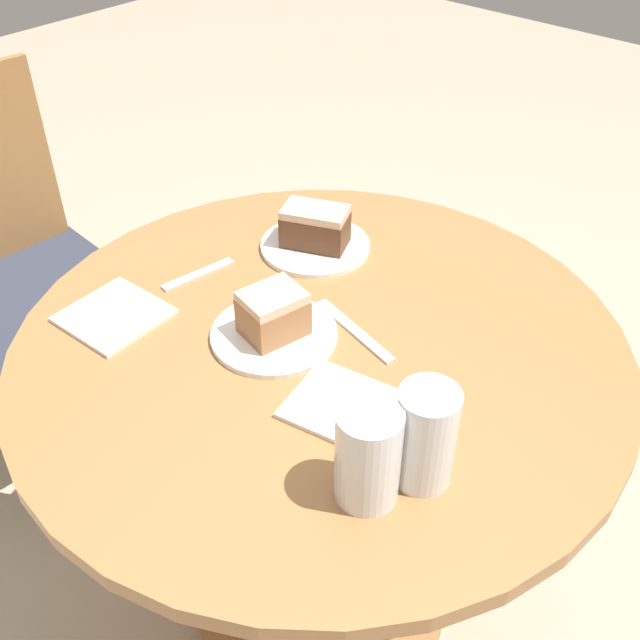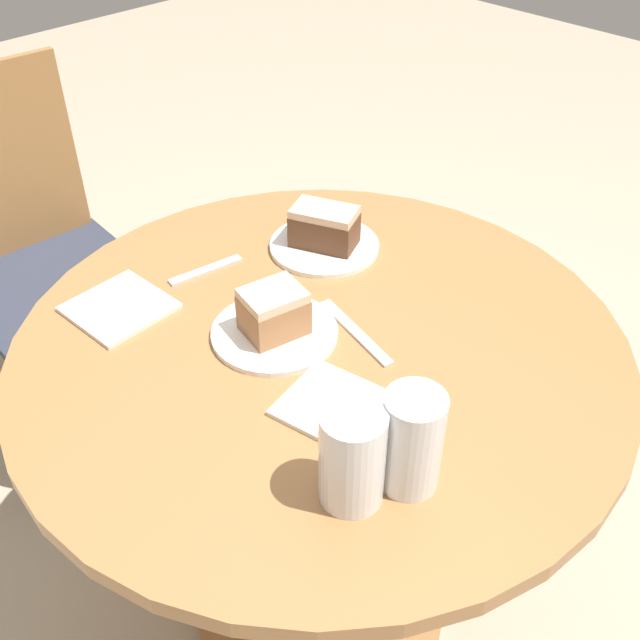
# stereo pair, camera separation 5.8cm
# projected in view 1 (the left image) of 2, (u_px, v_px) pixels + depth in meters

# --- Properties ---
(ground_plane) EXTENTS (8.00, 8.00, 0.00)m
(ground_plane) POSITION_uv_depth(u_px,v_px,m) (320.00, 596.00, 1.66)
(ground_plane) COLOR tan
(table) EXTENTS (0.98, 0.98, 0.75)m
(table) POSITION_uv_depth(u_px,v_px,m) (320.00, 420.00, 1.31)
(table) COLOR #9E6B3D
(table) RESTS_ON ground_plane
(chair) EXTENTS (0.43, 0.46, 0.93)m
(chair) POSITION_uv_depth(u_px,v_px,m) (22.00, 273.00, 1.79)
(chair) COLOR olive
(chair) RESTS_ON ground_plane
(plate_near) EXTENTS (0.20, 0.20, 0.01)m
(plate_near) POSITION_uv_depth(u_px,v_px,m) (274.00, 334.00, 1.20)
(plate_near) COLOR white
(plate_near) RESTS_ON table
(plate_far) EXTENTS (0.20, 0.20, 0.01)m
(plate_far) POSITION_uv_depth(u_px,v_px,m) (315.00, 246.00, 1.40)
(plate_far) COLOR white
(plate_far) RESTS_ON table
(cake_slice_near) EXTENTS (0.11, 0.10, 0.08)m
(cake_slice_near) POSITION_uv_depth(u_px,v_px,m) (273.00, 313.00, 1.17)
(cake_slice_near) COLOR #9E6B42
(cake_slice_near) RESTS_ON plate_near
(cake_slice_far) EXTENTS (0.11, 0.14, 0.07)m
(cake_slice_far) POSITION_uv_depth(u_px,v_px,m) (315.00, 226.00, 1.37)
(cake_slice_far) COLOR brown
(cake_slice_far) RESTS_ON plate_far
(glass_lemonade) EXTENTS (0.08, 0.08, 0.15)m
(glass_lemonade) POSITION_uv_depth(u_px,v_px,m) (425.00, 441.00, 0.94)
(glass_lemonade) COLOR beige
(glass_lemonade) RESTS_ON table
(glass_water) EXTENTS (0.08, 0.08, 0.14)m
(glass_water) POSITION_uv_depth(u_px,v_px,m) (368.00, 460.00, 0.92)
(glass_water) COLOR silver
(glass_water) RESTS_ON table
(napkin_stack) EXTENTS (0.16, 0.16, 0.01)m
(napkin_stack) POSITION_uv_depth(u_px,v_px,m) (114.00, 315.00, 1.24)
(napkin_stack) COLOR silver
(napkin_stack) RESTS_ON table
(fork) EXTENTS (0.06, 0.19, 0.00)m
(fork) POSITION_uv_depth(u_px,v_px,m) (355.00, 330.00, 1.21)
(fork) COLOR silver
(fork) RESTS_ON table
(spoon) EXTENTS (0.14, 0.04, 0.00)m
(spoon) POSITION_uv_depth(u_px,v_px,m) (198.00, 274.00, 1.33)
(spoon) COLOR silver
(spoon) RESTS_ON table
(napkin_side) EXTENTS (0.16, 0.16, 0.01)m
(napkin_side) POSITION_uv_depth(u_px,v_px,m) (338.00, 404.00, 1.08)
(napkin_side) COLOR silver
(napkin_side) RESTS_ON table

